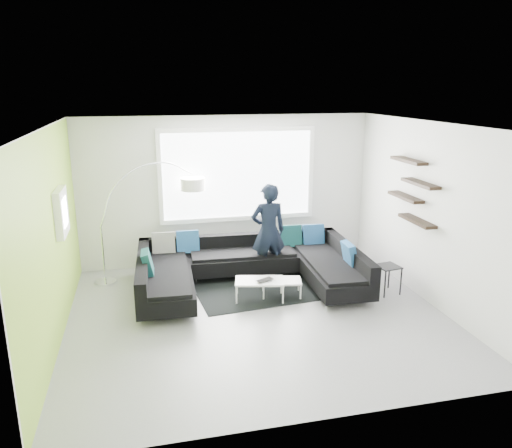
{
  "coord_description": "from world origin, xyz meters",
  "views": [
    {
      "loc": [
        -1.58,
        -6.62,
        3.31
      ],
      "look_at": [
        0.19,
        0.9,
        1.16
      ],
      "focal_mm": 35.0,
      "sensor_mm": 36.0,
      "label": 1
    }
  ],
  "objects_px": {
    "sectional_sofa": "(250,270)",
    "arc_lamp": "(101,227)",
    "coffee_table": "(271,288)",
    "laptop": "(267,281)",
    "person": "(268,231)",
    "side_table": "(387,279)"
  },
  "relations": [
    {
      "from": "sectional_sofa",
      "to": "arc_lamp",
      "type": "xyz_separation_m",
      "value": [
        -2.38,
        0.83,
        0.68
      ]
    },
    {
      "from": "sectional_sofa",
      "to": "arc_lamp",
      "type": "height_order",
      "value": "arc_lamp"
    },
    {
      "from": "coffee_table",
      "to": "arc_lamp",
      "type": "relative_size",
      "value": 0.49
    },
    {
      "from": "arc_lamp",
      "to": "laptop",
      "type": "xyz_separation_m",
      "value": [
        2.54,
        -1.35,
        -0.69
      ]
    },
    {
      "from": "person",
      "to": "side_table",
      "type": "bearing_deg",
      "value": 144.12
    },
    {
      "from": "sectional_sofa",
      "to": "person",
      "type": "relative_size",
      "value": 2.2
    },
    {
      "from": "arc_lamp",
      "to": "person",
      "type": "xyz_separation_m",
      "value": [
        2.83,
        -0.34,
        -0.17
      ]
    },
    {
      "from": "arc_lamp",
      "to": "person",
      "type": "bearing_deg",
      "value": -17.54
    },
    {
      "from": "person",
      "to": "laptop",
      "type": "relative_size",
      "value": 4.85
    },
    {
      "from": "coffee_table",
      "to": "laptop",
      "type": "distance_m",
      "value": 0.23
    },
    {
      "from": "arc_lamp",
      "to": "person",
      "type": "distance_m",
      "value": 2.86
    },
    {
      "from": "arc_lamp",
      "to": "side_table",
      "type": "bearing_deg",
      "value": -29.02
    },
    {
      "from": "coffee_table",
      "to": "sectional_sofa",
      "type": "bearing_deg",
      "value": 134.53
    },
    {
      "from": "laptop",
      "to": "arc_lamp",
      "type": "bearing_deg",
      "value": 123.77
    },
    {
      "from": "sectional_sofa",
      "to": "laptop",
      "type": "bearing_deg",
      "value": -70.45
    },
    {
      "from": "sectional_sofa",
      "to": "coffee_table",
      "type": "bearing_deg",
      "value": -55.51
    },
    {
      "from": "arc_lamp",
      "to": "coffee_table",
      "type": "bearing_deg",
      "value": -35.88
    },
    {
      "from": "laptop",
      "to": "coffee_table",
      "type": "bearing_deg",
      "value": 20.8
    },
    {
      "from": "coffee_table",
      "to": "laptop",
      "type": "xyz_separation_m",
      "value": [
        -0.1,
        -0.11,
        0.17
      ]
    },
    {
      "from": "sectional_sofa",
      "to": "arc_lamp",
      "type": "bearing_deg",
      "value": 163.11
    },
    {
      "from": "side_table",
      "to": "laptop",
      "type": "bearing_deg",
      "value": 175.6
    },
    {
      "from": "sectional_sofa",
      "to": "laptop",
      "type": "relative_size",
      "value": 10.65
    }
  ]
}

